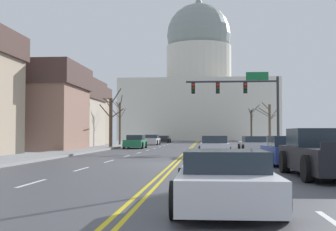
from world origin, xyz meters
TOP-DOWN VIEW (x-y plane):
  - ground at (0.00, -0.00)m, footprint 20.00×180.00m
  - signal_gantry at (4.74, 17.63)m, footprint 7.91×0.41m
  - capitol_building at (0.00, 81.88)m, footprint 33.75×21.83m
  - sedan_near_00 at (5.07, 13.40)m, footprint 2.11×4.39m
  - sedan_near_01 at (2.00, 7.03)m, footprint 1.93×4.38m
  - sedan_near_02 at (5.14, -0.35)m, footprint 2.06×4.32m
  - pickup_truck_near_03 at (5.33, -5.84)m, footprint 2.32×5.53m
  - sedan_near_04 at (1.82, -12.25)m, footprint 1.96×4.50m
  - sedan_oncoming_00 at (-5.38, 22.62)m, footprint 2.00×4.51m
  - sedan_oncoming_01 at (-5.43, 36.55)m, footprint 2.01×4.41m
  - sedan_oncoming_02 at (-5.12, 49.75)m, footprint 2.08×4.34m
  - flank_building_01 at (-15.97, 30.42)m, footprint 10.18×8.53m
  - flank_building_02 at (-15.56, 16.42)m, footprint 12.93×7.98m
  - flank_building_03 at (-16.59, 40.33)m, footprint 8.59×8.26m
  - bare_tree_00 at (8.73, 30.87)m, footprint 2.60×0.62m
  - bare_tree_01 at (-8.77, 32.12)m, footprint 1.66×2.40m
  - bare_tree_02 at (8.15, 45.00)m, footprint 1.84×2.55m
  - bare_tree_03 at (-7.92, 23.09)m, footprint 2.74×1.47m

SIDE VIEW (x-z plane):
  - ground at x=0.00m, z-range -0.08..0.12m
  - sedan_near_04 at x=1.82m, z-range -0.03..1.07m
  - sedan_oncoming_02 at x=-5.12m, z-range -0.03..1.09m
  - sedan_near_00 at x=5.07m, z-range -0.04..1.20m
  - sedan_near_01 at x=2.00m, z-range -0.04..1.25m
  - sedan_oncoming_00 at x=-5.38m, z-range -0.04..1.26m
  - sedan_oncoming_01 at x=-5.43m, z-range -0.04..1.26m
  - sedan_near_02 at x=5.14m, z-range -0.05..1.28m
  - pickup_truck_near_03 at x=5.33m, z-range -0.08..1.52m
  - bare_tree_00 at x=8.73m, z-range 0.18..5.08m
  - bare_tree_03 at x=-7.92m, z-range -0.18..5.69m
  - bare_tree_02 at x=8.15m, z-range 0.05..5.64m
  - bare_tree_01 at x=-8.77m, z-range 0.05..5.92m
  - flank_building_02 at x=-15.56m, z-range 0.06..7.39m
  - flank_building_01 at x=-15.97m, z-range 0.07..7.77m
  - flank_building_03 at x=-16.59m, z-range 0.05..8.02m
  - signal_gantry at x=4.74m, z-range 1.58..8.13m
  - capitol_building at x=0.00m, z-range -5.23..28.52m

